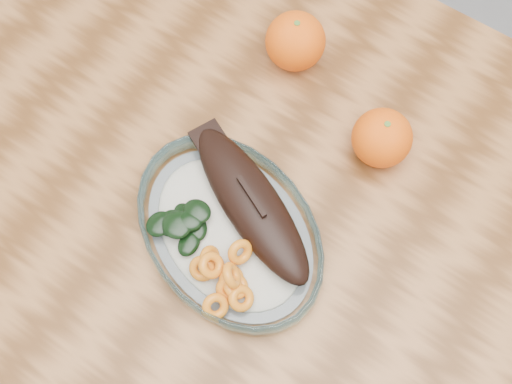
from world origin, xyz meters
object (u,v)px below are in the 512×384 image
Objects in this scene: plated_meal at (230,229)px; orange_left at (295,41)px; orange_right at (382,138)px; dining_table at (313,250)px.

plated_meal is 7.78× the size of orange_left.
orange_left reaches higher than orange_right.
plated_meal is at bearing -115.51° from orange_right.
dining_table is at bearing -93.28° from orange_right.
orange_left reaches higher than dining_table.
dining_table is at bearing -50.38° from orange_left.
orange_left is at bearing 160.03° from orange_right.
dining_table is 15.31× the size of orange_right.
orange_left is (-0.07, 0.27, 0.02)m from plated_meal.
plated_meal is 0.23m from orange_right.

